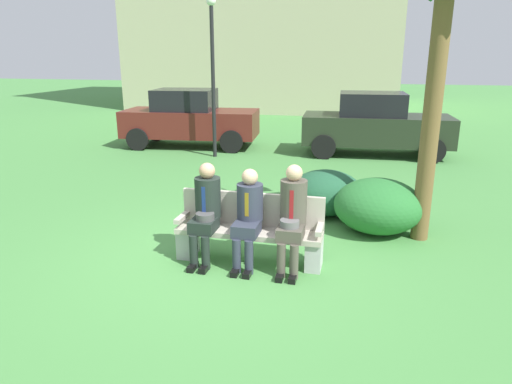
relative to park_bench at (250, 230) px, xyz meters
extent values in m
plane|color=#468541|center=(-0.40, -0.11, -0.42)|extent=(80.00, 80.00, 0.00)
cube|color=#B7AD9E|center=(0.00, -0.06, -0.01)|extent=(1.93, 0.44, 0.07)
cube|color=#B7AD9E|center=(0.00, 0.13, 0.25)|extent=(1.93, 0.06, 0.45)
cube|color=#B7AD9E|center=(-0.92, -0.06, 0.13)|extent=(0.08, 0.44, 0.06)
cube|color=#B7AD9E|center=(0.92, -0.06, 0.13)|extent=(0.08, 0.44, 0.06)
cube|color=#B5B5B5|center=(-0.86, -0.06, -0.23)|extent=(0.20, 0.37, 0.38)
cube|color=#B5B5B5|center=(0.86, -0.06, -0.23)|extent=(0.20, 0.37, 0.38)
cube|color=#1E2823|center=(-0.56, -0.23, 0.11)|extent=(0.32, 0.38, 0.16)
cylinder|color=#1E2823|center=(-0.64, -0.42, -0.20)|extent=(0.11, 0.11, 0.45)
cylinder|color=#1E2823|center=(-0.48, -0.42, -0.20)|extent=(0.11, 0.11, 0.45)
cube|color=black|center=(-0.64, -0.48, -0.39)|extent=(0.09, 0.22, 0.07)
cube|color=black|center=(-0.48, -0.48, -0.39)|extent=(0.09, 0.22, 0.07)
cylinder|color=#1E2823|center=(-0.56, -0.04, 0.42)|extent=(0.34, 0.34, 0.53)
cube|color=navy|center=(-0.56, -0.20, 0.44)|extent=(0.05, 0.01, 0.34)
sphere|color=tan|center=(-0.56, -0.04, 0.79)|extent=(0.21, 0.21, 0.21)
cylinder|color=#464646|center=(-0.53, -0.25, 0.23)|extent=(0.24, 0.24, 0.09)
cube|color=#2D3342|center=(0.01, -0.23, 0.11)|extent=(0.32, 0.38, 0.16)
cylinder|color=#2D3342|center=(-0.07, -0.42, -0.20)|extent=(0.11, 0.11, 0.45)
cylinder|color=#2D3342|center=(0.09, -0.42, -0.20)|extent=(0.11, 0.11, 0.45)
cube|color=black|center=(-0.07, -0.48, -0.39)|extent=(0.09, 0.22, 0.07)
cube|color=black|center=(0.09, -0.48, -0.39)|extent=(0.09, 0.22, 0.07)
cylinder|color=#2D3342|center=(0.01, -0.04, 0.40)|extent=(0.34, 0.34, 0.49)
cube|color=olive|center=(0.01, -0.20, 0.42)|extent=(0.05, 0.01, 0.31)
sphere|color=tan|center=(0.01, -0.04, 0.74)|extent=(0.21, 0.21, 0.21)
cube|color=#4C473D|center=(0.58, -0.23, 0.11)|extent=(0.32, 0.38, 0.16)
cylinder|color=#4C473D|center=(0.50, -0.42, -0.20)|extent=(0.11, 0.11, 0.45)
cylinder|color=#4C473D|center=(0.66, -0.42, -0.20)|extent=(0.11, 0.11, 0.45)
cube|color=black|center=(0.50, -0.48, -0.39)|extent=(0.09, 0.22, 0.07)
cube|color=black|center=(0.66, -0.48, -0.39)|extent=(0.09, 0.22, 0.07)
cylinder|color=#4C473D|center=(0.58, -0.04, 0.44)|extent=(0.34, 0.34, 0.57)
cube|color=maroon|center=(0.58, -0.20, 0.46)|extent=(0.05, 0.01, 0.37)
sphere|color=tan|center=(0.58, -0.04, 0.82)|extent=(0.21, 0.21, 0.21)
cylinder|color=#5D5D5D|center=(0.57, -0.25, 0.23)|extent=(0.24, 0.24, 0.09)
cylinder|color=brown|center=(2.29, 1.33, 1.38)|extent=(0.25, 0.25, 3.60)
ellipsoid|color=#205134|center=(0.82, 2.10, -0.04)|extent=(1.24, 1.13, 0.77)
ellipsoid|color=#286C2F|center=(1.67, 1.45, 0.00)|extent=(1.35, 1.24, 0.85)
cube|color=#591E19|center=(-3.64, 7.32, 0.28)|extent=(4.03, 1.93, 0.76)
cube|color=black|center=(-3.79, 7.30, 0.96)|extent=(1.82, 1.52, 0.60)
cylinder|color=black|center=(-2.36, 8.22, -0.10)|extent=(0.65, 0.20, 0.64)
cylinder|color=black|center=(-2.21, 6.67, -0.10)|extent=(0.65, 0.20, 0.64)
cylinder|color=black|center=(-5.08, 7.96, -0.10)|extent=(0.65, 0.20, 0.64)
cylinder|color=black|center=(-4.93, 6.41, -0.10)|extent=(0.65, 0.20, 0.64)
cube|color=#232D1E|center=(1.68, 7.35, 0.28)|extent=(3.98, 1.77, 0.76)
cube|color=black|center=(1.53, 7.34, 0.96)|extent=(1.77, 1.45, 0.60)
cylinder|color=black|center=(3.00, 8.20, -0.10)|extent=(0.65, 0.17, 0.64)
cylinder|color=black|center=(3.08, 6.65, -0.10)|extent=(0.65, 0.17, 0.64)
cylinder|color=black|center=(0.27, 8.06, -0.10)|extent=(0.65, 0.17, 0.64)
cylinder|color=black|center=(0.36, 6.50, -0.10)|extent=(0.65, 0.17, 0.64)
cylinder|color=black|center=(-2.52, 6.13, 1.48)|extent=(0.10, 0.10, 3.80)
sphere|color=white|center=(-2.52, 6.13, 3.49)|extent=(0.24, 0.24, 0.24)
camera|label=1|loc=(1.41, -5.57, 2.24)|focal=32.55mm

